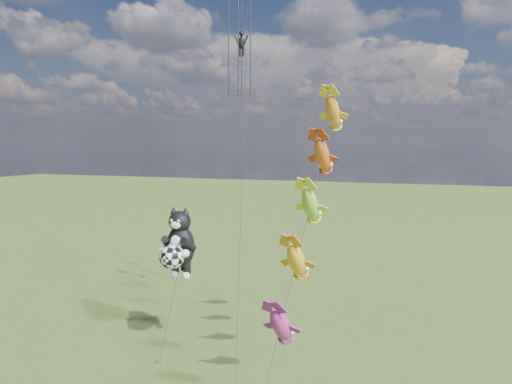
% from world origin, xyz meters
% --- Properties ---
extents(ground, '(300.00, 300.00, 0.00)m').
position_xyz_m(ground, '(0.00, 0.00, 0.00)').
color(ground, '#294511').
extents(cat_kite_rig, '(2.21, 3.96, 9.53)m').
position_xyz_m(cat_kite_rig, '(-0.04, 4.65, 7.00)').
color(cat_kite_rig, brown).
rests_on(cat_kite_rig, ground).
extents(fish_windsock_rig, '(1.50, 15.95, 18.49)m').
position_xyz_m(fish_windsock_rig, '(9.55, 1.83, 10.38)').
color(fish_windsock_rig, brown).
rests_on(fish_windsock_rig, ground).
extents(parafoil_rig, '(6.34, 16.64, 25.92)m').
position_xyz_m(parafoil_rig, '(2.93, 8.58, 20.85)').
color(parafoil_rig, brown).
rests_on(parafoil_rig, ground).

